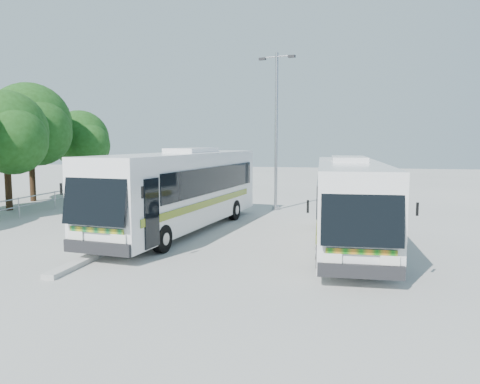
% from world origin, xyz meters
% --- Properties ---
extents(ground, '(100.00, 100.00, 0.00)m').
position_xyz_m(ground, '(0.00, 0.00, 0.00)').
color(ground, '#AAAAA4').
rests_on(ground, ground).
extents(kerb_divider, '(0.40, 16.00, 0.15)m').
position_xyz_m(kerb_divider, '(-2.30, 2.00, 0.07)').
color(kerb_divider, '#B2B2AD').
rests_on(kerb_divider, ground).
extents(railing, '(0.06, 22.00, 1.00)m').
position_xyz_m(railing, '(-10.00, 4.00, 0.74)').
color(railing, gray).
rests_on(railing, ground).
extents(tree_far_c, '(4.97, 4.69, 6.49)m').
position_xyz_m(tree_far_c, '(-12.12, 5.10, 4.26)').
color(tree_far_c, '#382314').
rests_on(tree_far_c, ground).
extents(tree_far_d, '(5.62, 5.30, 7.33)m').
position_xyz_m(tree_far_d, '(-13.31, 8.80, 4.82)').
color(tree_far_d, '#382314').
rests_on(tree_far_d, ground).
extents(tree_far_e, '(4.54, 4.28, 5.92)m').
position_xyz_m(tree_far_e, '(-12.63, 13.30, 3.89)').
color(tree_far_e, '#382314').
rests_on(tree_far_e, ground).
extents(coach_main, '(3.89, 11.98, 3.27)m').
position_xyz_m(coach_main, '(-1.01, 1.46, 1.79)').
color(coach_main, silver).
rests_on(coach_main, ground).
extents(coach_adjacent, '(2.64, 10.90, 3.00)m').
position_xyz_m(coach_adjacent, '(5.77, 0.23, 1.65)').
color(coach_adjacent, silver).
rests_on(coach_adjacent, ground).
extents(lamppost, '(2.03, 0.72, 8.42)m').
position_xyz_m(lamppost, '(2.00, 8.30, 4.65)').
color(lamppost, '#999CA2').
rests_on(lamppost, ground).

